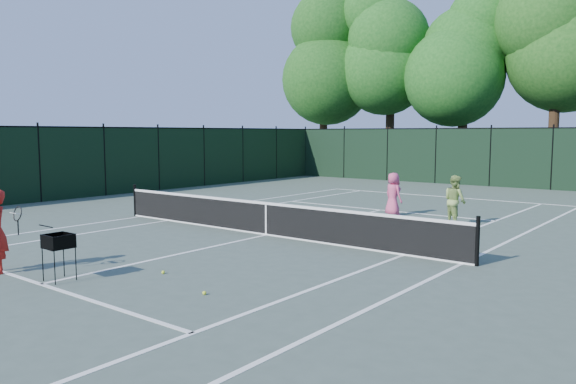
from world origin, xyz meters
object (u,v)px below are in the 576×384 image
Objects in this scene: player_pink at (393,194)px; player_green at (455,200)px; loose_ball_midcourt at (163,272)px; ball_hopper at (58,242)px; loose_ball_near_cart at (204,293)px.

player_green is (2.42, -0.68, 0.03)m from player_pink.
player_pink is 9.96m from loose_ball_midcourt.
player_pink is 2.51m from player_green.
player_pink is 1.63× the size of ball_hopper.
player_pink is at bearing 88.72° from ball_hopper.
ball_hopper is (-0.97, -11.47, 0.02)m from player_pink.
loose_ball_midcourt is (-2.25, -9.26, -0.73)m from player_green.
player_pink reaches higher than loose_ball_near_cart.
loose_ball_midcourt is (1.14, 1.53, -0.71)m from ball_hopper.
loose_ball_midcourt is at bearing 114.58° from player_pink.
player_green is 9.80m from loose_ball_near_cart.
ball_hopper is at bearing -160.00° from loose_ball_near_cart.
loose_ball_midcourt is at bearing 56.83° from ball_hopper.
loose_ball_near_cart is at bearing 23.54° from ball_hopper.
loose_ball_near_cart is 1.77m from loose_ball_midcourt.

